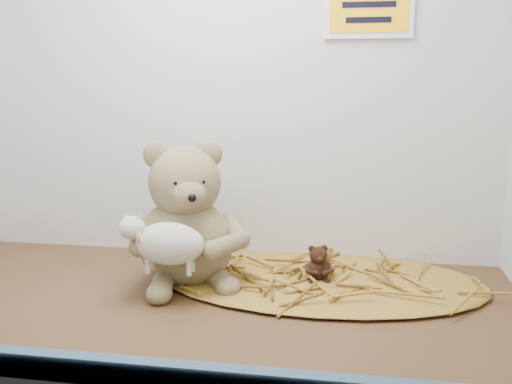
% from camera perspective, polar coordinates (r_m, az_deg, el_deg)
% --- Properties ---
extents(alcove_shell, '(1.20, 0.60, 0.90)m').
position_cam_1_polar(alcove_shell, '(1.08, -5.35, 13.79)').
color(alcove_shell, '#443017').
rests_on(alcove_shell, ground).
extents(front_rail, '(1.19, 0.02, 0.04)m').
position_cam_1_polar(front_rail, '(0.81, -11.85, -17.23)').
color(front_rail, '#3C5173').
rests_on(front_rail, shelf_floor).
extents(straw_bed, '(0.65, 0.38, 0.01)m').
position_cam_1_polar(straw_bed, '(1.16, 6.51, -8.70)').
color(straw_bed, olive).
rests_on(straw_bed, shelf_floor).
extents(main_teddy, '(0.31, 0.32, 0.29)m').
position_cam_1_polar(main_teddy, '(1.13, -7.12, -2.08)').
color(main_teddy, '#857352').
rests_on(main_teddy, shelf_floor).
extents(toy_lamb, '(0.17, 0.10, 0.11)m').
position_cam_1_polar(toy_lamb, '(1.04, -8.67, -5.12)').
color(toy_lamb, beige).
rests_on(toy_lamb, main_teddy).
extents(mini_teddy_tan, '(0.07, 0.07, 0.06)m').
position_cam_1_polar(mini_teddy_tan, '(1.16, 6.89, -6.78)').
color(mini_teddy_tan, olive).
rests_on(mini_teddy_tan, straw_bed).
extents(mini_teddy_brown, '(0.07, 0.07, 0.07)m').
position_cam_1_polar(mini_teddy_brown, '(1.14, 6.22, -6.89)').
color(mini_teddy_brown, black).
rests_on(mini_teddy_brown, straw_bed).
extents(wall_sign, '(0.16, 0.01, 0.11)m').
position_cam_1_polar(wall_sign, '(1.25, 11.22, 17.89)').
color(wall_sign, '#FAB00C').
rests_on(wall_sign, back_wall).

